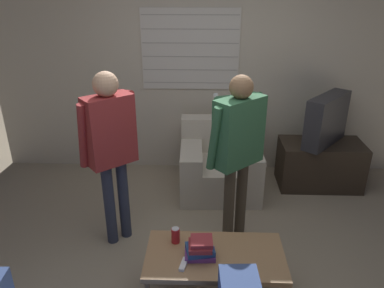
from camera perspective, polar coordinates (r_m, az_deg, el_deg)
ground_plane at (r=3.40m, az=1.24°, el=-18.97°), size 16.00×16.00×0.00m
wall_back at (r=4.64m, az=1.71°, el=11.04°), size 5.20×0.08×2.55m
armchair_beige at (r=4.39m, az=4.21°, el=-3.21°), size 0.92×0.84×0.82m
coffee_table at (r=2.94m, az=3.53°, el=-17.04°), size 1.04×0.55×0.43m
tv_stand at (r=4.74m, az=18.87°, el=-2.95°), size 0.96×0.50×0.56m
tv at (r=4.52m, az=19.78°, el=3.47°), size 0.62×0.67×0.57m
person_left_standing at (r=3.31m, az=-12.37°, el=0.70°), size 0.50×0.83×1.64m
person_right_standing at (r=3.27m, az=6.94°, el=0.47°), size 0.53×0.84×1.61m
book_stack at (r=2.84m, az=1.29°, el=-15.66°), size 0.23×0.20×0.15m
soda_can at (r=2.98m, az=-2.52°, el=-13.71°), size 0.07×0.07×0.13m
spare_remote at (r=2.81m, az=-1.28°, el=-17.85°), size 0.07×0.14×0.02m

